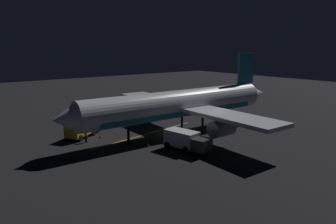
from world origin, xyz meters
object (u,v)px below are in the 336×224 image
at_px(traffic_cone_near_right, 148,145).
at_px(traffic_cone_near_left, 100,136).
at_px(catering_truck, 186,141).
at_px(airliner, 182,105).
at_px(baggage_truck, 84,128).
at_px(ground_crew_worker, 86,136).

bearing_deg(traffic_cone_near_right, traffic_cone_near_left, 21.14).
relative_size(catering_truck, traffic_cone_near_left, 11.50).
xyz_separation_m(airliner, catering_truck, (-6.32, 4.84, -3.03)).
xyz_separation_m(airliner, baggage_truck, (7.31, 12.10, -3.09)).
distance_m(ground_crew_worker, traffic_cone_near_right, 8.66).
distance_m(catering_truck, ground_crew_worker, 13.51).
bearing_deg(traffic_cone_near_left, catering_truck, -153.80).
distance_m(traffic_cone_near_left, traffic_cone_near_right, 8.11).
height_order(baggage_truck, traffic_cone_near_right, baggage_truck).
bearing_deg(ground_crew_worker, baggage_truck, -18.13).
xyz_separation_m(baggage_truck, traffic_cone_near_left, (-2.05, -1.56, -0.92)).
bearing_deg(traffic_cone_near_left, traffic_cone_near_right, -158.86).
bearing_deg(ground_crew_worker, catering_truck, -142.56).
xyz_separation_m(airliner, traffic_cone_near_left, (5.26, 10.54, -4.01)).
height_order(baggage_truck, traffic_cone_near_left, baggage_truck).
distance_m(airliner, traffic_cone_near_left, 12.45).
bearing_deg(traffic_cone_near_right, baggage_truck, 25.00).
bearing_deg(airliner, traffic_cone_near_left, 63.48).
distance_m(ground_crew_worker, traffic_cone_near_left, 2.73).
bearing_deg(baggage_truck, catering_truck, -151.97).
height_order(catering_truck, traffic_cone_near_left, catering_truck).
height_order(airliner, baggage_truck, airliner).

